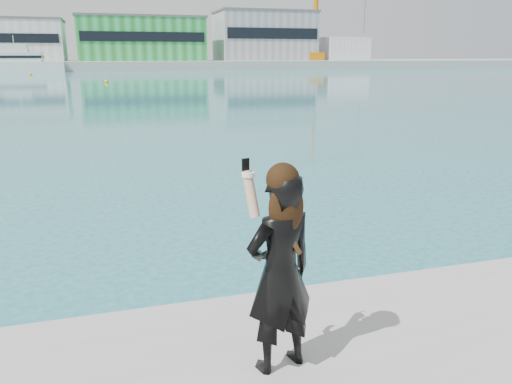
{
  "coord_description": "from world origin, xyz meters",
  "views": [
    {
      "loc": [
        -1.57,
        -3.97,
        3.42
      ],
      "look_at": [
        -0.3,
        0.32,
        2.19
      ],
      "focal_mm": 35.0,
      "sensor_mm": 36.0,
      "label": 1
    }
  ],
  "objects_px": {
    "buoy_near": "(107,83)",
    "motor_yacht": "(23,62)",
    "woman": "(280,267)",
    "dock_crane": "(320,8)",
    "buoy_far": "(31,75)"
  },
  "relations": [
    {
      "from": "dock_crane",
      "to": "buoy_near",
      "type": "relative_size",
      "value": 48.0
    },
    {
      "from": "buoy_near",
      "to": "woman",
      "type": "xyz_separation_m",
      "value": [
        1.01,
        -64.12,
        1.73
      ]
    },
    {
      "from": "woman",
      "to": "buoy_far",
      "type": "bearing_deg",
      "value": -96.66
    },
    {
      "from": "dock_crane",
      "to": "woman",
      "type": "relative_size",
      "value": 13.08
    },
    {
      "from": "motor_yacht",
      "to": "woman",
      "type": "xyz_separation_m",
      "value": [
        17.09,
        -111.43,
        -0.31
      ]
    },
    {
      "from": "motor_yacht",
      "to": "woman",
      "type": "relative_size",
      "value": 8.59
    },
    {
      "from": "motor_yacht",
      "to": "buoy_far",
      "type": "bearing_deg",
      "value": -76.2
    },
    {
      "from": "dock_crane",
      "to": "buoy_far",
      "type": "xyz_separation_m",
      "value": [
        -66.86,
        -30.58,
        -15.07
      ]
    },
    {
      "from": "woman",
      "to": "dock_crane",
      "type": "bearing_deg",
      "value": -128.55
    },
    {
      "from": "buoy_far",
      "to": "motor_yacht",
      "type": "bearing_deg",
      "value": 100.76
    },
    {
      "from": "buoy_far",
      "to": "buoy_near",
      "type": "bearing_deg",
      "value": -65.98
    },
    {
      "from": "buoy_near",
      "to": "woman",
      "type": "relative_size",
      "value": 0.27
    },
    {
      "from": "buoy_far",
      "to": "woman",
      "type": "bearing_deg",
      "value": -81.72
    },
    {
      "from": "buoy_near",
      "to": "motor_yacht",
      "type": "bearing_deg",
      "value": 108.76
    },
    {
      "from": "buoy_near",
      "to": "woman",
      "type": "bearing_deg",
      "value": -89.1
    }
  ]
}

